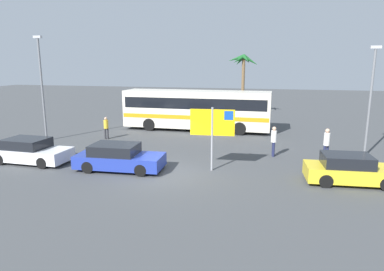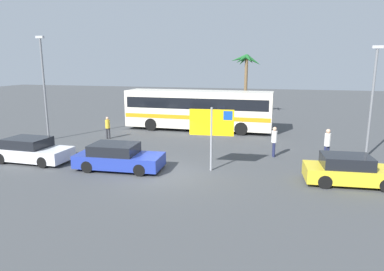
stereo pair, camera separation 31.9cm
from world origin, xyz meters
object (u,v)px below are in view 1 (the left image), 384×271
at_px(pedestrian_crossing_lot, 106,126).
at_px(pedestrian_by_bus, 327,142).
at_px(car_blue, 119,158).
at_px(bus_front_coach, 196,108).
at_px(ferry_sign, 213,125).
at_px(car_yellow, 350,170).
at_px(car_white, 30,151).
at_px(pedestrian_near_sign, 274,139).

bearing_deg(pedestrian_crossing_lot, pedestrian_by_bus, -111.85).
bearing_deg(car_blue, bus_front_coach, 79.30).
xyz_separation_m(car_blue, pedestrian_by_bus, (10.38, 4.22, 0.45)).
bearing_deg(bus_front_coach, ferry_sign, -72.31).
xyz_separation_m(car_yellow, pedestrian_by_bus, (-0.56, 3.58, 0.45)).
height_order(car_white, pedestrian_crossing_lot, pedestrian_crossing_lot).
relative_size(bus_front_coach, pedestrian_crossing_lot, 7.34).
distance_m(ferry_sign, pedestrian_crossing_lot, 10.32).
height_order(car_blue, pedestrian_crossing_lot, pedestrian_crossing_lot).
bearing_deg(pedestrian_crossing_lot, car_white, 156.14).
relative_size(ferry_sign, pedestrian_by_bus, 1.76).
relative_size(pedestrian_near_sign, pedestrian_crossing_lot, 1.11).
bearing_deg(car_blue, car_white, 176.03).
bearing_deg(pedestrian_near_sign, pedestrian_crossing_lot, 159.09).
relative_size(ferry_sign, car_white, 0.75).
xyz_separation_m(car_blue, car_yellow, (10.94, 0.64, -0.00)).
bearing_deg(car_blue, pedestrian_crossing_lot, 118.83).
xyz_separation_m(bus_front_coach, car_yellow, (9.55, -10.57, -1.15)).
relative_size(car_yellow, pedestrian_by_bus, 2.24).
height_order(car_white, pedestrian_near_sign, pedestrian_near_sign).
height_order(ferry_sign, pedestrian_near_sign, ferry_sign).
height_order(bus_front_coach, car_blue, bus_front_coach).
xyz_separation_m(car_yellow, pedestrian_crossing_lot, (-15.01, 5.77, 0.29)).
relative_size(bus_front_coach, car_white, 2.73).
bearing_deg(pedestrian_by_bus, pedestrian_crossing_lot, 55.84).
height_order(car_yellow, pedestrian_near_sign, pedestrian_near_sign).
bearing_deg(pedestrian_near_sign, bus_front_coach, 120.96).
bearing_deg(pedestrian_near_sign, car_yellow, -60.44).
distance_m(bus_front_coach, car_blue, 11.35).
relative_size(bus_front_coach, car_yellow, 2.86).
height_order(bus_front_coach, car_white, bus_front_coach).
distance_m(car_white, pedestrian_near_sign, 13.58).
height_order(bus_front_coach, ferry_sign, ferry_sign).
xyz_separation_m(bus_front_coach, pedestrian_near_sign, (6.16, -6.70, -0.75)).
bearing_deg(car_yellow, bus_front_coach, 127.34).
height_order(car_white, pedestrian_by_bus, pedestrian_by_bus).
height_order(ferry_sign, car_yellow, ferry_sign).
bearing_deg(bus_front_coach, car_white, -120.79).
relative_size(bus_front_coach, pedestrian_near_sign, 6.64).
bearing_deg(pedestrian_crossing_lot, bus_front_coach, -61.93).
bearing_deg(pedestrian_by_bus, car_yellow, 163.32).
relative_size(bus_front_coach, ferry_sign, 3.64).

